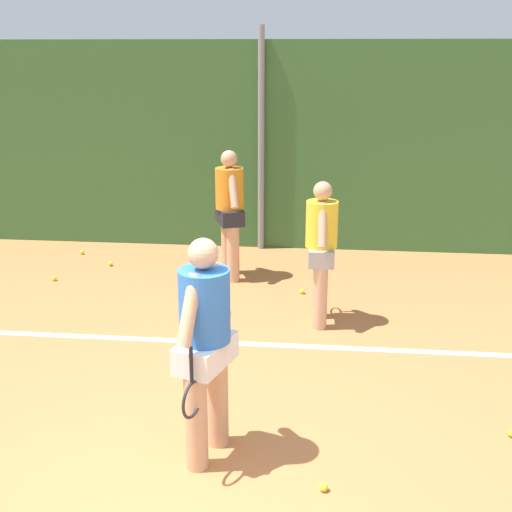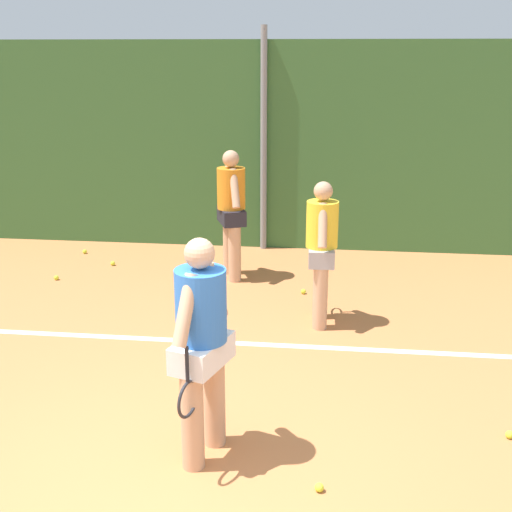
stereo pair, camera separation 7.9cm
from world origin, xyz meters
The scene contains 13 objects.
ground_plane centered at (0.00, 1.90, 0.00)m, with size 29.80×29.80×0.00m, color #C67542.
hedge_fence_backdrop centered at (0.00, 6.46, 1.59)m, with size 19.37×0.25×3.18m, color #386633.
fence_post_center centered at (0.00, 6.29, 1.69)m, with size 0.10×0.10×3.38m, color gray.
court_baseline_paint centered at (0.00, 2.70, 0.00)m, with size 14.15×0.10×0.01m, color white.
player_foreground_near centered at (0.13, 0.66, 0.99)m, with size 0.45×0.80×1.77m.
player_midcourt centered at (0.96, 3.39, 0.93)m, with size 0.36×0.78×1.66m.
player_backcourt_far centered at (-0.29, 4.86, 0.99)m, with size 0.47×0.70×1.77m.
tennis_ball_0 centered at (0.74, 4.30, 0.03)m, with size 0.07×0.07×0.07m, color #CCDB33.
tennis_ball_2 centered at (2.57, 1.17, 0.03)m, with size 0.07×0.07×0.07m, color #CCDB33.
tennis_ball_3 centered at (-2.73, 5.67, 0.03)m, with size 0.07×0.07×0.07m, color #CCDB33.
tennis_ball_4 centered at (-2.67, 4.45, 0.03)m, with size 0.07×0.07×0.07m, color #CCDB33.
tennis_ball_6 centered at (-2.11, 5.15, 0.03)m, with size 0.07×0.07×0.07m, color #CCDB33.
tennis_ball_10 centered at (1.04, 0.31, 0.03)m, with size 0.07×0.07×0.07m, color #CCDB33.
Camera 2 is at (1.05, -3.71, 3.04)m, focal length 46.08 mm.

